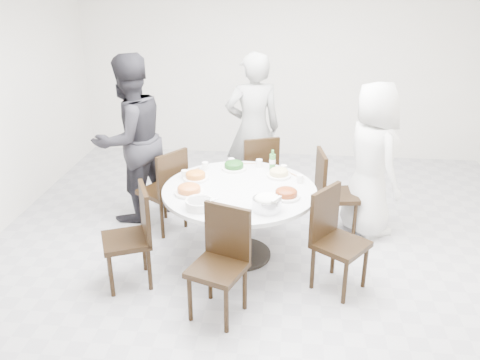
# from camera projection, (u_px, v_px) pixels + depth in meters

# --- Properties ---
(floor) EXTENTS (6.00, 6.00, 0.01)m
(floor) POSITION_uv_depth(u_px,v_px,m) (269.00, 253.00, 5.26)
(floor) COLOR #AFAFB4
(floor) RESTS_ON ground
(wall_back) EXTENTS (6.00, 0.01, 2.80)m
(wall_back) POSITION_uv_depth(u_px,v_px,m) (282.00, 64.00, 7.45)
(wall_back) COLOR white
(wall_back) RESTS_ON ground
(wall_front) EXTENTS (6.00, 0.01, 2.80)m
(wall_front) POSITION_uv_depth(u_px,v_px,m) (236.00, 346.00, 1.97)
(wall_front) COLOR white
(wall_front) RESTS_ON ground
(dining_table) EXTENTS (1.50, 1.50, 0.75)m
(dining_table) POSITION_uv_depth(u_px,v_px,m) (239.00, 223.00, 5.08)
(dining_table) COLOR silver
(dining_table) RESTS_ON floor
(chair_ne) EXTENTS (0.48, 0.48, 0.95)m
(chair_ne) POSITION_uv_depth(u_px,v_px,m) (337.00, 193.00, 5.48)
(chair_ne) COLOR black
(chair_ne) RESTS_ON floor
(chair_n) EXTENTS (0.55, 0.55, 0.95)m
(chair_n) POSITION_uv_depth(u_px,v_px,m) (256.00, 172.00, 6.06)
(chair_n) COLOR black
(chair_n) RESTS_ON floor
(chair_nw) EXTENTS (0.58, 0.58, 0.95)m
(chair_nw) POSITION_uv_depth(u_px,v_px,m) (162.00, 189.00, 5.58)
(chair_nw) COLOR black
(chair_nw) RESTS_ON floor
(chair_sw) EXTENTS (0.55, 0.55, 0.95)m
(chair_sw) POSITION_uv_depth(u_px,v_px,m) (126.00, 238.00, 4.59)
(chair_sw) COLOR black
(chair_sw) RESTS_ON floor
(chair_s) EXTENTS (0.54, 0.54, 0.95)m
(chair_s) POSITION_uv_depth(u_px,v_px,m) (217.00, 267.00, 4.16)
(chair_s) COLOR black
(chair_s) RESTS_ON floor
(chair_se) EXTENTS (0.59, 0.59, 0.95)m
(chair_se) POSITION_uv_depth(u_px,v_px,m) (341.00, 242.00, 4.52)
(chair_se) COLOR black
(chair_se) RESTS_ON floor
(diner_right) EXTENTS (0.82, 0.97, 1.68)m
(diner_right) POSITION_uv_depth(u_px,v_px,m) (372.00, 160.00, 5.39)
(diner_right) COLOR silver
(diner_right) RESTS_ON floor
(diner_middle) EXTENTS (0.77, 0.62, 1.85)m
(diner_middle) POSITION_uv_depth(u_px,v_px,m) (253.00, 129.00, 6.10)
(diner_middle) COLOR black
(diner_middle) RESTS_ON floor
(diner_left) EXTENTS (1.13, 1.17, 1.90)m
(diner_left) POSITION_uv_depth(u_px,v_px,m) (130.00, 139.00, 5.68)
(diner_left) COLOR black
(diner_left) RESTS_ON floor
(dish_greens) EXTENTS (0.26, 0.26, 0.07)m
(dish_greens) POSITION_uv_depth(u_px,v_px,m) (234.00, 166.00, 5.37)
(dish_greens) COLOR white
(dish_greens) RESTS_ON dining_table
(dish_pale) EXTENTS (0.24, 0.24, 0.07)m
(dish_pale) POSITION_uv_depth(u_px,v_px,m) (279.00, 174.00, 5.19)
(dish_pale) COLOR white
(dish_pale) RESTS_ON dining_table
(dish_orange) EXTENTS (0.25, 0.25, 0.07)m
(dish_orange) POSITION_uv_depth(u_px,v_px,m) (196.00, 176.00, 5.12)
(dish_orange) COLOR white
(dish_orange) RESTS_ON dining_table
(dish_redbrown) EXTENTS (0.26, 0.26, 0.07)m
(dish_redbrown) POSITION_uv_depth(u_px,v_px,m) (286.00, 194.00, 4.73)
(dish_redbrown) COLOR white
(dish_redbrown) RESTS_ON dining_table
(dish_tofu) EXTENTS (0.28, 0.28, 0.07)m
(dish_tofu) POSITION_uv_depth(u_px,v_px,m) (189.00, 190.00, 4.80)
(dish_tofu) COLOR white
(dish_tofu) RESTS_ON dining_table
(rice_bowl) EXTENTS (0.26, 0.26, 0.11)m
(rice_bowl) POSITION_uv_depth(u_px,v_px,m) (267.00, 204.00, 4.48)
(rice_bowl) COLOR silver
(rice_bowl) RESTS_ON dining_table
(soup_bowl) EXTENTS (0.26, 0.26, 0.08)m
(soup_bowl) POSITION_uv_depth(u_px,v_px,m) (200.00, 204.00, 4.52)
(soup_bowl) COLOR white
(soup_bowl) RESTS_ON dining_table
(beverage_bottle) EXTENTS (0.06, 0.06, 0.22)m
(beverage_bottle) POSITION_uv_depth(u_px,v_px,m) (272.00, 160.00, 5.34)
(beverage_bottle) COLOR #337D32
(beverage_bottle) RESTS_ON dining_table
(tea_cups) EXTENTS (0.07, 0.07, 0.08)m
(tea_cups) POSITION_uv_depth(u_px,v_px,m) (249.00, 161.00, 5.51)
(tea_cups) COLOR white
(tea_cups) RESTS_ON dining_table
(chopsticks) EXTENTS (0.24, 0.04, 0.01)m
(chopsticks) POSITION_uv_depth(u_px,v_px,m) (249.00, 164.00, 5.52)
(chopsticks) COLOR tan
(chopsticks) RESTS_ON dining_table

